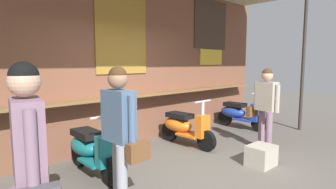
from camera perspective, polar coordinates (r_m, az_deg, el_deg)
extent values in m
plane|color=#605B54|center=(4.31, 4.73, -16.29)|extent=(27.23, 27.23, 0.00)
cube|color=brown|center=(5.51, -11.37, 7.29)|extent=(9.73, 0.25, 3.51)
cube|color=brown|center=(5.29, -9.39, -0.48)|extent=(8.75, 0.36, 0.05)
cube|color=olive|center=(5.50, -9.66, 13.43)|extent=(1.18, 0.02, 1.74)
cube|color=#423328|center=(7.54, 8.98, 14.30)|extent=(1.35, 0.02, 1.28)
cube|color=gold|center=(7.50, 9.06, 7.75)|extent=(0.95, 0.03, 0.42)
cylinder|color=#332D28|center=(7.52, 26.54, 6.31)|extent=(0.08, 0.08, 3.46)
ellipsoid|color=#197075|center=(4.49, -16.92, -10.18)|extent=(0.41, 0.71, 0.30)
cube|color=black|center=(4.39, -16.72, -7.84)|extent=(0.32, 0.56, 0.10)
cube|color=#197075|center=(4.24, -14.76, -13.27)|extent=(0.40, 0.51, 0.04)
cube|color=#197075|center=(3.92, -12.79, -11.47)|extent=(0.29, 0.17, 0.44)
cylinder|color=#B7B7BC|center=(3.88, -12.83, -9.65)|extent=(0.07, 0.07, 0.70)
cylinder|color=#B7B7BC|center=(3.80, -12.97, -4.57)|extent=(0.46, 0.05, 0.04)
cylinder|color=black|center=(3.93, -11.94, -15.60)|extent=(0.12, 0.40, 0.40)
cylinder|color=black|center=(4.77, -18.15, -11.76)|extent=(0.12, 0.40, 0.40)
ellipsoid|color=orange|center=(5.72, 2.08, -6.29)|extent=(0.38, 0.70, 0.30)
cube|color=black|center=(5.65, 2.46, -4.39)|extent=(0.30, 0.55, 0.10)
cube|color=orange|center=(5.53, 4.74, -8.36)|extent=(0.38, 0.50, 0.04)
cube|color=orange|center=(5.30, 7.25, -6.62)|extent=(0.28, 0.16, 0.44)
cylinder|color=#B7B7BC|center=(5.27, 7.27, -5.24)|extent=(0.07, 0.07, 0.70)
cylinder|color=#B7B7BC|center=(5.21, 7.32, -1.47)|extent=(0.46, 0.04, 0.04)
cylinder|color=black|center=(5.30, 8.06, -9.62)|extent=(0.10, 0.40, 0.40)
cylinder|color=black|center=(5.94, 0.30, -7.80)|extent=(0.10, 0.40, 0.40)
ellipsoid|color=#233D9E|center=(7.38, 13.49, -3.56)|extent=(0.38, 0.70, 0.30)
cube|color=black|center=(7.32, 13.86, -2.07)|extent=(0.30, 0.55, 0.10)
cube|color=#233D9E|center=(7.23, 15.81, -5.05)|extent=(0.38, 0.50, 0.04)
cube|color=#233D9E|center=(7.05, 17.99, -3.59)|extent=(0.28, 0.16, 0.44)
cylinder|color=#B7B7BC|center=(7.03, 18.02, -2.55)|extent=(0.07, 0.07, 0.70)
cylinder|color=#B7B7BC|center=(6.98, 18.12, 0.29)|extent=(0.46, 0.04, 0.04)
cylinder|color=black|center=(7.05, 18.63, -5.84)|extent=(0.10, 0.40, 0.40)
cylinder|color=black|center=(7.55, 11.84, -4.84)|extent=(0.10, 0.40, 0.40)
cube|color=gray|center=(2.24, -27.40, -8.27)|extent=(0.28, 0.45, 0.59)
sphere|color=tan|center=(2.18, -27.98, 2.43)|extent=(0.22, 0.22, 0.22)
sphere|color=black|center=(2.18, -28.04, 3.46)|extent=(0.21, 0.21, 0.21)
cylinder|color=gray|center=(2.49, -27.87, -7.42)|extent=(0.08, 0.08, 0.55)
cylinder|color=gray|center=(2.01, -26.75, -10.57)|extent=(0.08, 0.08, 0.55)
cylinder|color=#999EA8|center=(3.42, -10.51, -15.33)|extent=(0.12, 0.12, 0.81)
cylinder|color=#999EA8|center=(3.10, -9.61, -17.62)|extent=(0.12, 0.12, 0.81)
cube|color=slate|center=(3.06, -10.35, -4.40)|extent=(0.21, 0.41, 0.57)
sphere|color=#A37556|center=(3.01, -10.50, 3.23)|extent=(0.22, 0.22, 0.22)
sphere|color=#472D19|center=(3.01, -10.52, 3.96)|extent=(0.20, 0.20, 0.20)
cylinder|color=slate|center=(3.26, -12.79, -4.19)|extent=(0.08, 0.08, 0.54)
cylinder|color=slate|center=(2.87, -7.55, -5.54)|extent=(0.08, 0.08, 0.54)
cube|color=brown|center=(2.91, -6.27, -11.86)|extent=(0.26, 0.10, 0.20)
cylinder|color=gray|center=(5.43, 20.39, -7.54)|extent=(0.12, 0.12, 0.78)
cylinder|color=gray|center=(5.74, 19.05, -6.73)|extent=(0.12, 0.12, 0.78)
cube|color=#ADA393|center=(5.47, 19.97, -0.34)|extent=(0.26, 0.42, 0.55)
sphere|color=tan|center=(5.44, 20.13, 3.76)|extent=(0.21, 0.21, 0.21)
sphere|color=#472D19|center=(5.44, 20.14, 4.15)|extent=(0.19, 0.19, 0.19)
cylinder|color=#ADA393|center=(5.34, 22.00, -0.84)|extent=(0.08, 0.08, 0.52)
cylinder|color=#ADA393|center=(5.61, 18.01, -0.35)|extent=(0.08, 0.08, 0.52)
cube|color=brown|center=(5.68, 17.22, -3.39)|extent=(0.27, 0.14, 0.20)
cube|color=#B2A899|center=(4.80, 18.99, -12.06)|extent=(0.47, 0.38, 0.34)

